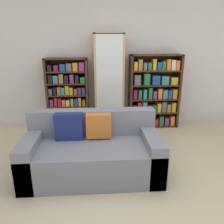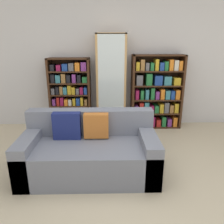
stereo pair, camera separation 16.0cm
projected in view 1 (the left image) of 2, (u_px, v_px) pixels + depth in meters
The scene contains 7 objects.
ground_plane at pixel (138, 202), 2.38m from camera, with size 16.00×16.00×0.00m, color beige.
wall_back at pixel (117, 58), 4.30m from camera, with size 6.06×0.06×2.70m.
couch at pixel (92, 152), 2.85m from camera, with size 1.71×0.85×0.79m.
bookshelf_left at pixel (68, 95), 4.25m from camera, with size 0.79×0.32×1.38m.
display_cabinet at pixel (109, 83), 4.22m from camera, with size 0.56×0.36×1.82m.
bookshelf_right at pixel (154, 92), 4.36m from camera, with size 0.99×0.32×1.44m.
wine_bottle at pixel (149, 137), 3.62m from camera, with size 0.09×0.09×0.40m.
Camera 1 is at (-0.42, -1.94, 1.66)m, focal length 35.00 mm.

